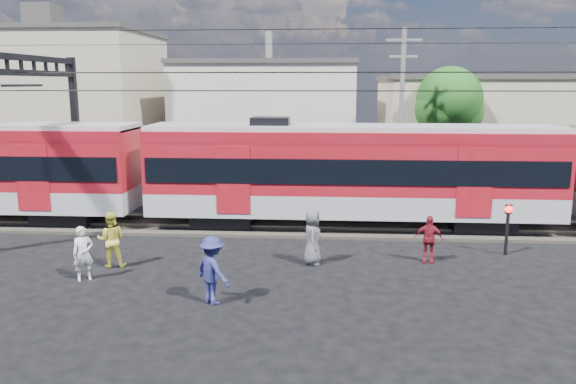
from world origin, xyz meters
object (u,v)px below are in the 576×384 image
(commuter_train, at_px, (356,170))
(pedestrian_c, at_px, (213,270))
(pedestrian_a, at_px, (83,253))
(crossing_signal, at_px, (508,220))

(commuter_train, height_order, pedestrian_c, commuter_train)
(pedestrian_c, bearing_deg, pedestrian_a, 20.96)
(pedestrian_a, distance_m, crossing_signal, 13.81)
(pedestrian_c, bearing_deg, commuter_train, -76.12)
(pedestrian_a, height_order, pedestrian_c, pedestrian_c)
(pedestrian_a, bearing_deg, pedestrian_c, -51.83)
(commuter_train, relative_size, pedestrian_a, 30.57)
(pedestrian_a, distance_m, pedestrian_c, 4.48)
(commuter_train, relative_size, crossing_signal, 28.48)
(commuter_train, xyz_separation_m, pedestrian_c, (-4.16, -8.13, -1.47))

